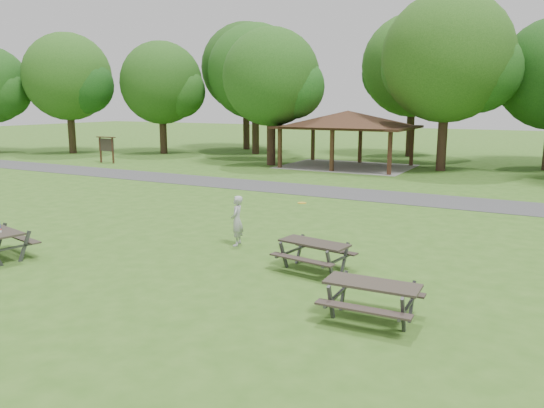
{
  "coord_description": "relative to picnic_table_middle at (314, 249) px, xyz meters",
  "views": [
    {
      "loc": [
        8.46,
        -9.88,
        4.36
      ],
      "look_at": [
        1.0,
        4.0,
        1.3
      ],
      "focal_mm": 35.0,
      "sensor_mm": 36.0,
      "label": 1
    }
  ],
  "objects": [
    {
      "name": "picnic_table_middle",
      "position": [
        0.0,
        0.0,
        0.0
      ],
      "size": [
        2.02,
        1.72,
        0.79
      ],
      "color": "#2C2620",
      "rests_on": "ground"
    },
    {
      "name": "tree_deep_b",
      "position": [
        -5.02,
        30.65,
        6.3
      ],
      "size": [
        8.4,
        8.0,
        11.13
      ],
      "color": "black",
      "rests_on": "ground"
    },
    {
      "name": "tree_row_e",
      "position": [
        -1.02,
        22.65,
        6.2
      ],
      "size": [
        8.4,
        8.0,
        11.02
      ],
      "color": "black",
      "rests_on": "ground"
    },
    {
      "name": "tree_deep_a",
      "position": [
        -20.02,
        30.15,
        6.55
      ],
      "size": [
        8.4,
        8.0,
        11.38
      ],
      "color": "#311E15",
      "rests_on": "ground"
    },
    {
      "name": "pavilion",
      "position": [
        -7.12,
        21.63,
        2.48
      ],
      "size": [
        8.6,
        7.01,
        3.76
      ],
      "color": "#3B2515",
      "rests_on": "ground"
    },
    {
      "name": "tree_row_a",
      "position": [
        -31.03,
        19.65,
        5.57
      ],
      "size": [
        7.56,
        7.2,
        9.97
      ],
      "color": "black",
      "rests_on": "ground"
    },
    {
      "name": "notice_board",
      "position": [
        -23.12,
        15.63,
        0.73
      ],
      "size": [
        1.6,
        0.3,
        1.88
      ],
      "color": "#381E14",
      "rests_on": "ground"
    },
    {
      "name": "tree_row_b",
      "position": [
        -24.04,
        23.15,
        5.08
      ],
      "size": [
        7.14,
        6.8,
        9.28
      ],
      "color": "black",
      "rests_on": "ground"
    },
    {
      "name": "frisbee_thrower",
      "position": [
        -3.08,
        1.14,
        0.19
      ],
      "size": [
        0.52,
        0.65,
        1.55
      ],
      "primitive_type": "imported",
      "rotation": [
        0.0,
        0.0,
        -1.26
      ],
      "color": "#AAAAAD",
      "rests_on": "ground"
    },
    {
      "name": "tree_row_d",
      "position": [
        -12.04,
        20.15,
        5.19
      ],
      "size": [
        6.93,
        6.6,
        9.27
      ],
      "color": "black",
      "rests_on": "ground"
    },
    {
      "name": "frisbee_in_flight",
      "position": [
        -0.96,
        1.27,
        0.92
      ],
      "size": [
        0.32,
        0.32,
        0.02
      ],
      "color": "gold",
      "rests_on": "ground"
    },
    {
      "name": "picnic_table_far",
      "position": [
        2.33,
        -2.41,
        0.02
      ],
      "size": [
        1.93,
        1.58,
        0.82
      ],
      "color": "#302922",
      "rests_on": "ground"
    },
    {
      "name": "tree_row_c",
      "position": [
        -17.02,
        26.65,
        5.95
      ],
      "size": [
        8.19,
        7.8,
        10.67
      ],
      "color": "black",
      "rests_on": "ground"
    },
    {
      "name": "asphalt_path",
      "position": [
        -3.12,
        11.63,
        -0.57
      ],
      "size": [
        120.0,
        3.2,
        0.02
      ],
      "primitive_type": "cube",
      "color": "#404043",
      "rests_on": "ground"
    },
    {
      "name": "ground",
      "position": [
        -3.12,
        -2.37,
        -0.58
      ],
      "size": [
        160.0,
        160.0,
        0.0
      ],
      "primitive_type": "plane",
      "color": "#36631C",
      "rests_on": "ground"
    }
  ]
}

